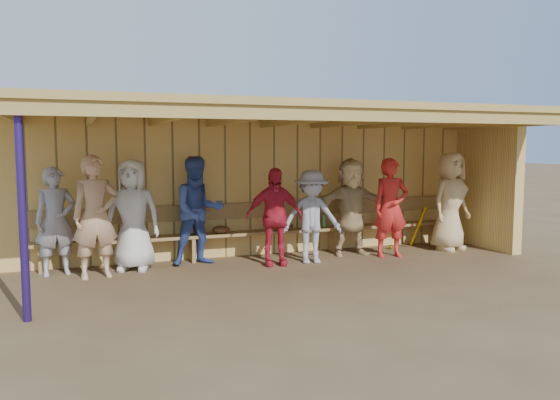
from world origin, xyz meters
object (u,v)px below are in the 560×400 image
Objects in this scene: player_a at (56,221)px; player_b at (133,215)px; player_e at (312,217)px; player_d at (274,217)px; player_f at (351,207)px; player_c at (198,211)px; player_g at (391,208)px; player_extra at (96,217)px; player_h at (450,201)px; bench at (265,226)px.

player_b is at bearing -12.92° from player_a.
player_a reaches higher than player_e.
player_f is (1.55, 0.31, 0.07)m from player_d.
player_e is at bearing -18.32° from player_a.
player_f is at bearing -12.80° from player_a.
player_c is 1.22m from player_d.
player_a is at bearing -176.07° from player_g.
player_a is 0.90× the size of player_extra.
player_e is (1.77, -0.50, -0.11)m from player_c.
player_c reaches higher than player_g.
player_d is (1.13, -0.46, -0.09)m from player_c.
player_h is 6.17m from player_extra.
player_g is (2.12, -0.06, 0.07)m from player_d.
player_f is 0.95× the size of player_h.
player_c is at bearing -11.01° from player_a.
player_g reaches higher than player_a.
player_h reaches higher than player_a.
player_b is at bearing -174.98° from player_f.
player_b is at bearing 177.40° from player_c.
player_e is at bearing 4.67° from player_d.
player_d reaches higher than bench.
player_c is (1.03, 0.04, 0.01)m from player_b.
player_extra reaches higher than player_a.
player_d is 0.92× the size of player_g.
player_e is 0.85× the size of player_extra.
player_h is (1.35, 0.15, 0.05)m from player_g.
player_a is 0.89× the size of player_h.
player_g reaches higher than player_e.
player_h is at bearing 13.51° from player_e.
bench is (0.10, 0.77, -0.26)m from player_d.
player_d is at bearing 8.94° from player_b.
player_extra is (-3.35, 0.13, 0.13)m from player_e.
player_f is 0.22× the size of bench.
player_h reaches higher than player_e.
player_b is 0.65m from player_extra.
player_c is 1.32m from bench.
player_b reaches higher than player_a.
player_c is at bearing 165.90° from player_d.
player_c is 1.11× the size of player_d.
player_e is at bearing -12.29° from player_extra.
player_e reaches higher than bench.
player_a is 1.03× the size of player_d.
player_b is 0.23× the size of bench.
player_e is at bearing -171.40° from player_g.
player_e is at bearing -20.42° from player_c.
player_a is 0.92× the size of player_c.
player_h is (6.72, -0.38, 0.10)m from player_a.
player_d is 0.21× the size of bench.
player_a is 3.39m from bench.
player_extra reaches higher than player_g.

